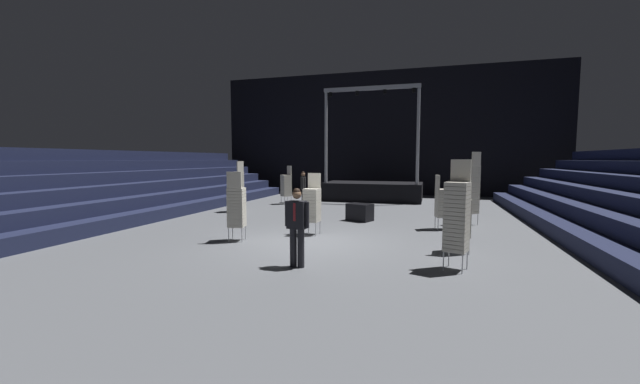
{
  "coord_description": "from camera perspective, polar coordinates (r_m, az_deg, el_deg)",
  "views": [
    {
      "loc": [
        3.08,
        -9.74,
        2.31
      ],
      "look_at": [
        0.15,
        0.13,
        1.4
      ],
      "focal_mm": 20.91,
      "sensor_mm": 36.0,
      "label": 1
    }
  ],
  "objects": [
    {
      "name": "chair_stack_mid_left",
      "position": [
        9.85,
        20.85,
        -3.51
      ],
      "size": [
        0.46,
        0.46,
        1.79
      ],
      "rotation": [
        0.0,
        0.0,
        6.23
      ],
      "color": "#B2B5BA",
      "rests_on": "ground_plane"
    },
    {
      "name": "chair_stack_rear_left",
      "position": [
        10.75,
        -12.65,
        -2.15
      ],
      "size": [
        0.53,
        0.53,
        1.96
      ],
      "rotation": [
        0.0,
        0.0,
        0.22
      ],
      "color": "#B2B5BA",
      "rests_on": "ground_plane"
    },
    {
      "name": "equipment_road_case",
      "position": [
        14.08,
        6.1,
        -3.09
      ],
      "size": [
        1.06,
        0.91,
        0.64
      ],
      "primitive_type": "cube",
      "rotation": [
        0.0,
        0.0,
        -0.4
      ],
      "color": "black",
      "rests_on": "ground_plane"
    },
    {
      "name": "chair_stack_mid_centre",
      "position": [
        16.74,
        -12.56,
        0.82
      ],
      "size": [
        0.52,
        0.52,
        2.22
      ],
      "rotation": [
        0.0,
        0.0,
        1.37
      ],
      "color": "#B2B5BA",
      "rests_on": "ground_plane"
    },
    {
      "name": "chair_stack_mid_right",
      "position": [
        12.88,
        18.27,
        -1.49
      ],
      "size": [
        0.53,
        0.53,
        1.79
      ],
      "rotation": [
        0.0,
        0.0,
        4.95
      ],
      "color": "#B2B5BA",
      "rests_on": "ground_plane"
    },
    {
      "name": "stage_riser",
      "position": [
        21.13,
        8.09,
        0.45
      ],
      "size": [
        5.36,
        2.78,
        6.1
      ],
      "color": "black",
      "rests_on": "ground_plane"
    },
    {
      "name": "chair_stack_rear_centre",
      "position": [
        14.1,
        22.07,
        0.49
      ],
      "size": [
        0.62,
        0.62,
        2.56
      ],
      "rotation": [
        0.0,
        0.0,
        0.76
      ],
      "color": "#B2B5BA",
      "rests_on": "ground_plane"
    },
    {
      "name": "man_with_tie",
      "position": [
        7.96,
        -3.56,
        -4.72
      ],
      "size": [
        0.57,
        0.28,
        1.7
      ],
      "rotation": [
        0.0,
        0.0,
        3.02
      ],
      "color": "black",
      "rests_on": "ground_plane"
    },
    {
      "name": "chair_stack_rear_right",
      "position": [
        11.37,
        -1.22,
        -1.86
      ],
      "size": [
        0.47,
        0.47,
        1.88
      ],
      "rotation": [
        0.0,
        0.0,
        3.07
      ],
      "color": "#B2B5BA",
      "rests_on": "ground_plane"
    },
    {
      "name": "crew_worker_near_stage",
      "position": [
        18.47,
        -2.62,
        0.86
      ],
      "size": [
        0.33,
        0.57,
        1.7
      ],
      "rotation": [
        0.0,
        0.0,
        1.85
      ],
      "color": "black",
      "rests_on": "ground_plane"
    },
    {
      "name": "chair_stack_front_right",
      "position": [
        8.2,
        20.22,
        -3.38
      ],
      "size": [
        0.56,
        0.56,
        2.31
      ],
      "rotation": [
        0.0,
        0.0,
        2.82
      ],
      "color": "#B2B5BA",
      "rests_on": "ground_plane"
    },
    {
      "name": "bleacher_bank_left",
      "position": [
        16.01,
        -31.18,
        0.88
      ],
      "size": [
        4.5,
        24.0,
        2.7
      ],
      "rotation": [
        0.0,
        0.0,
        1.57
      ],
      "color": "#191E38",
      "rests_on": "ground_plane"
    },
    {
      "name": "ground_plane",
      "position": [
        10.49,
        -1.01,
        -7.96
      ],
      "size": [
        22.0,
        30.0,
        0.1
      ],
      "primitive_type": "cube",
      "color": "#515459"
    },
    {
      "name": "arena_end_wall",
      "position": [
        24.99,
        9.52,
        8.86
      ],
      "size": [
        22.0,
        0.3,
        8.0
      ],
      "primitive_type": "cube",
      "color": "black",
      "rests_on": "ground_plane"
    },
    {
      "name": "chair_stack_front_left",
      "position": [
        19.26,
        -5.19,
        1.08
      ],
      "size": [
        0.62,
        0.62,
        1.96
      ],
      "rotation": [
        0.0,
        0.0,
        2.44
      ],
      "color": "#B2B5BA",
      "rests_on": "ground_plane"
    }
  ]
}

